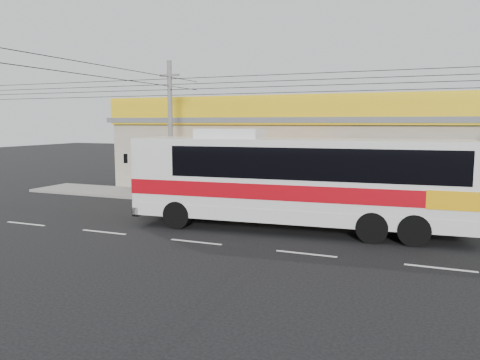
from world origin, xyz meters
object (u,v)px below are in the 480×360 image
(motorbike_red, at_px, (204,192))
(motorbike_dark, at_px, (148,181))
(utility_pole, at_px, (170,86))
(coach_bus, at_px, (300,177))

(motorbike_red, xyz_separation_m, motorbike_dark, (-4.82, 2.12, 0.06))
(motorbike_dark, bearing_deg, utility_pole, -138.21)
(coach_bus, relative_size, motorbike_dark, 7.28)
(motorbike_red, bearing_deg, coach_bus, -108.33)
(motorbike_dark, relative_size, utility_pole, 0.05)
(coach_bus, xyz_separation_m, motorbike_dark, (-10.97, 6.12, -1.44))
(motorbike_dark, bearing_deg, coach_bus, -127.67)
(coach_bus, bearing_deg, motorbike_dark, 146.43)
(motorbike_red, relative_size, utility_pole, 0.05)
(utility_pole, bearing_deg, coach_bus, -24.15)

